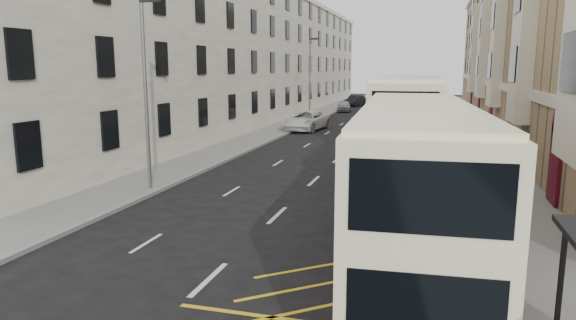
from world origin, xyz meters
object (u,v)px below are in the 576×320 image
(white_van, at_px, (306,121))
(car_silver, at_px, (344,106))
(pedestrian_far, at_px, (478,275))
(double_decker_front, at_px, (414,195))
(double_decker_rear, at_px, (409,128))
(car_red, at_px, (422,105))
(car_dark, at_px, (355,101))
(street_lamp_near, at_px, (146,84))
(street_lamp_far, at_px, (310,75))

(white_van, bearing_deg, car_silver, 97.30)
(pedestrian_far, relative_size, white_van, 0.28)
(double_decker_front, relative_size, double_decker_rear, 0.92)
(pedestrian_far, bearing_deg, white_van, -33.37)
(double_decker_front, relative_size, white_van, 1.91)
(double_decker_rear, bearing_deg, car_silver, 103.36)
(car_red, bearing_deg, car_dark, -16.47)
(street_lamp_near, bearing_deg, car_red, 77.47)
(car_silver, bearing_deg, white_van, -97.35)
(double_decker_rear, distance_m, car_silver, 38.79)
(double_decker_front, bearing_deg, street_lamp_far, 103.43)
(street_lamp_far, distance_m, car_dark, 23.02)
(street_lamp_far, bearing_deg, car_silver, 85.04)
(double_decker_rear, bearing_deg, pedestrian_far, -81.97)
(double_decker_rear, xyz_separation_m, car_silver, (-9.45, 37.57, -1.82))
(pedestrian_far, height_order, white_van, pedestrian_far)
(double_decker_front, distance_m, car_silver, 51.12)
(street_lamp_far, xyz_separation_m, pedestrian_far, (12.76, -38.31, -3.65))
(car_dark, bearing_deg, car_silver, -77.15)
(double_decker_rear, bearing_deg, white_van, 117.18)
(white_van, bearing_deg, pedestrian_far, -62.64)
(car_dark, bearing_deg, double_decker_front, -67.45)
(car_silver, bearing_deg, street_lamp_far, -102.31)
(car_dark, bearing_deg, pedestrian_far, -66.37)
(street_lamp_near, bearing_deg, car_silver, 88.48)
(car_red, bearing_deg, pedestrian_far, 108.63)
(white_van, distance_m, car_red, 25.03)
(car_silver, bearing_deg, car_dark, 82.65)
(double_decker_rear, bearing_deg, car_dark, 100.61)
(double_decker_front, distance_m, pedestrian_far, 2.43)
(double_decker_rear, relative_size, car_red, 2.61)
(street_lamp_near, distance_m, pedestrian_far, 15.66)
(street_lamp_near, relative_size, car_silver, 2.04)
(double_decker_front, height_order, pedestrian_far, double_decker_front)
(double_decker_front, height_order, white_van, double_decker_front)
(street_lamp_near, xyz_separation_m, car_red, (10.39, 46.75, -3.95))
(street_lamp_near, distance_m, white_van, 23.83)
(street_lamp_near, height_order, car_dark, street_lamp_near)
(street_lamp_near, xyz_separation_m, car_dark, (1.15, 52.67, -3.87))
(double_decker_front, relative_size, pedestrian_far, 6.78)
(street_lamp_near, bearing_deg, double_decker_rear, 28.13)
(double_decker_rear, bearing_deg, car_red, 89.54)
(pedestrian_far, relative_size, car_dark, 0.36)
(street_lamp_near, bearing_deg, white_van, 87.20)
(pedestrian_far, bearing_deg, street_lamp_near, 3.51)
(double_decker_front, height_order, car_dark, double_decker_front)
(street_lamp_near, relative_size, car_red, 1.70)
(white_van, distance_m, car_dark, 29.17)
(white_van, relative_size, car_dark, 1.29)
(street_lamp_far, height_order, pedestrian_far, street_lamp_far)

